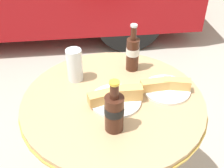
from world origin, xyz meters
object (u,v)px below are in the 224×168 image
object	(u,v)px
drinking_glass	(75,66)
lunch_plate_far	(166,87)
cola_bottle_left	(114,111)
lunch_plate_near	(116,98)
cola_bottle_right	(133,52)
bistro_table	(113,122)

from	to	relation	value
drinking_glass	lunch_plate_far	size ratio (longest dim) A/B	0.70
cola_bottle_left	lunch_plate_near	distance (m)	0.17
cola_bottle_right	drinking_glass	size ratio (longest dim) A/B	1.52
bistro_table	cola_bottle_left	bearing A→B (deg)	-95.64
bistro_table	drinking_glass	world-z (taller)	drinking_glass
bistro_table	lunch_plate_far	distance (m)	0.29
bistro_table	drinking_glass	bearing A→B (deg)	133.53
bistro_table	lunch_plate_far	world-z (taller)	lunch_plate_far
bistro_table	lunch_plate_far	bearing A→B (deg)	6.90
bistro_table	lunch_plate_near	size ratio (longest dim) A/B	3.44
bistro_table	drinking_glass	xyz separation A→B (m)	(-0.16, 0.17, 0.21)
lunch_plate_near	lunch_plate_far	size ratio (longest dim) A/B	1.04
cola_bottle_right	lunch_plate_near	distance (m)	0.27
cola_bottle_right	drinking_glass	world-z (taller)	cola_bottle_right
lunch_plate_far	lunch_plate_near	bearing A→B (deg)	-167.68
drinking_glass	cola_bottle_right	bearing A→B (deg)	11.07
cola_bottle_right	drinking_glass	bearing A→B (deg)	-168.93
cola_bottle_left	lunch_plate_near	xyz separation A→B (m)	(0.03, 0.15, -0.06)
drinking_glass	lunch_plate_near	xyz separation A→B (m)	(0.17, -0.19, -0.05)
drinking_glass	lunch_plate_far	xyz separation A→B (m)	(0.40, -0.14, -0.05)
drinking_glass	lunch_plate_near	bearing A→B (deg)	-48.32
cola_bottle_right	drinking_glass	distance (m)	0.28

